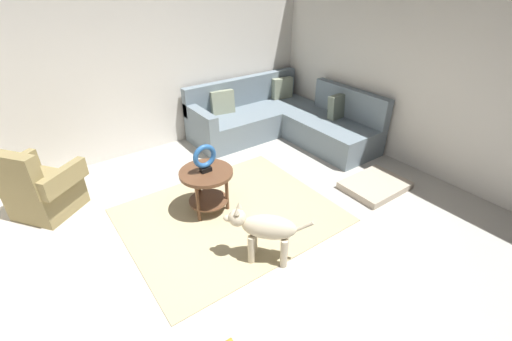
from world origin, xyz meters
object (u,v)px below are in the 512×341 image
object	(u,v)px
torus_sculpture	(205,158)
sectional_couch	(282,121)
side_table	(207,181)
dog_bed_mat	(375,185)
armchair	(40,190)
dog	(264,229)

from	to	relation	value
torus_sculpture	sectional_couch	bearing A→B (deg)	28.75
sectional_couch	torus_sculpture	distance (m)	2.31
side_table	torus_sculpture	size ratio (longest dim) A/B	1.84
side_table	sectional_couch	bearing A→B (deg)	28.75
sectional_couch	dog_bed_mat	world-z (taller)	sectional_couch
dog_bed_mat	side_table	bearing A→B (deg)	156.87
dog_bed_mat	armchair	bearing A→B (deg)	151.54
sectional_couch	dog_bed_mat	distance (m)	1.95
sectional_couch	dog	world-z (taller)	sectional_couch
torus_sculpture	dog_bed_mat	bearing A→B (deg)	-23.13
torus_sculpture	dog	world-z (taller)	torus_sculpture
torus_sculpture	dog	xyz separation A→B (m)	(0.06, -1.00, -0.33)
armchair	dog_bed_mat	world-z (taller)	armchair
armchair	dog	xyz separation A→B (m)	(1.61, -2.07, 0.05)
dog_bed_mat	sectional_couch	bearing A→B (deg)	89.64
sectional_couch	dog_bed_mat	bearing A→B (deg)	-90.36
dog_bed_mat	dog	size ratio (longest dim) A/B	1.26
side_table	dog_bed_mat	size ratio (longest dim) A/B	0.75
armchair	side_table	bearing A→B (deg)	18.20
armchair	side_table	world-z (taller)	armchair
dog	side_table	bearing A→B (deg)	48.26
armchair	side_table	size ratio (longest dim) A/B	1.67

